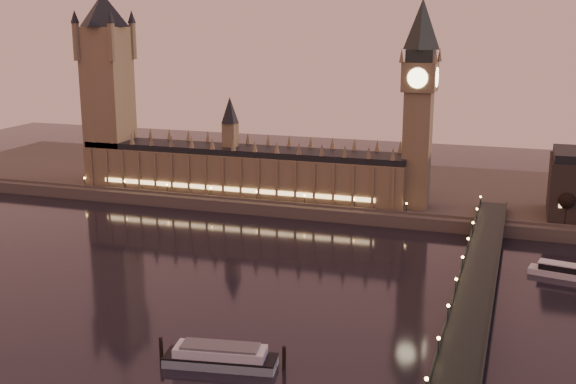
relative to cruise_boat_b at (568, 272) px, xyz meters
name	(u,v)px	position (x,y,z in m)	size (l,w,h in m)	color
ground	(220,288)	(-124.07, -53.63, -2.36)	(700.00, 700.00, 0.00)	black
far_embankment	(384,190)	(-94.07, 111.37, 0.64)	(560.00, 130.00, 6.00)	#423D35
palace_of_westminster	(241,165)	(-164.19, 67.36, 19.35)	(180.00, 26.62, 52.00)	brown
victoria_tower	(107,78)	(-244.07, 67.37, 63.43)	(31.68, 31.68, 118.00)	brown
big_ben	(419,91)	(-70.08, 67.36, 61.60)	(17.68, 17.68, 104.00)	brown
westminster_bridge	(472,304)	(-32.46, -53.63, 3.16)	(13.20, 260.00, 15.30)	black
bare_tree_0	(563,204)	(-1.02, 55.37, 13.43)	(6.44, 6.44, 13.09)	black
cruise_boat_b	(568,272)	(0.00, 0.00, 0.00)	(29.81, 12.58, 5.35)	silver
moored_barge	(220,356)	(-99.17, -110.38, 0.59)	(37.60, 14.29, 6.98)	#7D95A0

